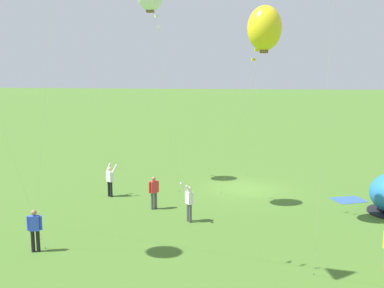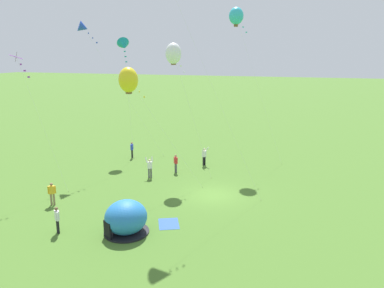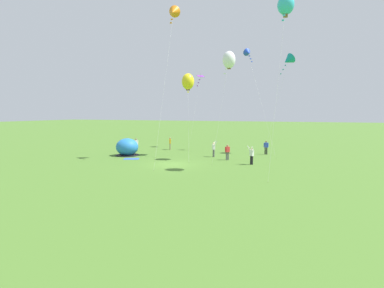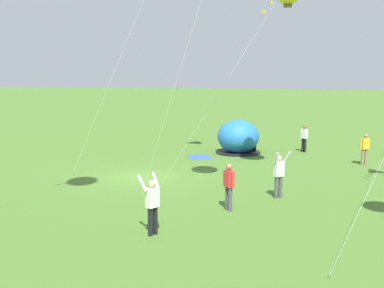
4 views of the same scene
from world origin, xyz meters
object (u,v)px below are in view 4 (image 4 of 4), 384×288
object	(u,v)px
person_arms_raised	(279,173)
person_strolling	(365,148)
person_watching_sky	(152,203)
person_center_field	(229,184)
person_with_toddler	(304,137)
popup_tent	(238,137)

from	to	relation	value
person_arms_raised	person_strolling	bearing A→B (deg)	150.29
person_watching_sky	person_center_field	distance (m)	3.57
person_strolling	person_center_field	bearing A→B (deg)	-31.98
person_center_field	person_with_toddler	bearing A→B (deg)	167.17
person_watching_sky	person_arms_raised	distance (m)	6.26
person_strolling	person_watching_sky	bearing A→B (deg)	-32.25
person_strolling	person_arms_raised	bearing A→B (deg)	-29.71
popup_tent	person_watching_sky	bearing A→B (deg)	-3.59
person_strolling	person_arms_raised	distance (m)	8.94
person_strolling	person_with_toddler	distance (m)	4.77
popup_tent	person_arms_raised	bearing A→B (deg)	14.94
person_strolling	person_arms_raised	size ratio (longest dim) A/B	0.91
person_arms_raised	person_with_toddler	distance (m)	11.48
person_arms_raised	person_with_toddler	size ratio (longest dim) A/B	1.10
person_strolling	popup_tent	bearing A→B (deg)	-108.58
popup_tent	person_arms_raised	xyz separation A→B (m)	(10.17, 2.71, 0.00)
popup_tent	person_watching_sky	world-z (taller)	popup_tent
popup_tent	person_center_field	distance (m)	12.30
person_strolling	person_arms_raised	xyz separation A→B (m)	(7.77, -4.43, 0.03)
popup_tent	person_with_toddler	size ratio (longest dim) A/B	1.63
popup_tent	person_watching_sky	xyz separation A→B (m)	(15.24, -0.96, 0.00)
popup_tent	person_watching_sky	size ratio (longest dim) A/B	1.49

